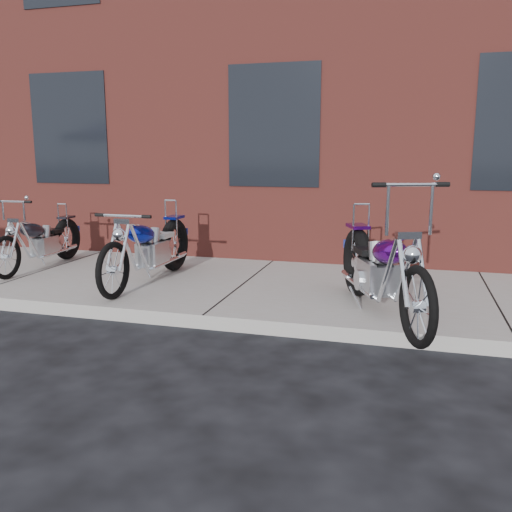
% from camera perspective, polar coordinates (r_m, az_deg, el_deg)
% --- Properties ---
extents(ground, '(120.00, 120.00, 0.00)m').
position_cam_1_polar(ground, '(5.71, -5.63, -7.68)').
color(ground, '#27282E').
rests_on(ground, ground).
extents(sidewalk, '(22.00, 3.00, 0.15)m').
position_cam_1_polar(sidewalk, '(7.05, -1.19, -3.41)').
color(sidewalk, '#A5A3A2').
rests_on(sidewalk, ground).
extents(building_brick, '(22.00, 10.00, 8.00)m').
position_cam_1_polar(building_brick, '(13.37, 7.45, 20.16)').
color(building_brick, maroon).
rests_on(building_brick, ground).
extents(chopper_purple, '(1.07, 2.36, 1.40)m').
position_cam_1_polar(chopper_purple, '(5.68, 13.01, -1.72)').
color(chopper_purple, black).
rests_on(chopper_purple, sidewalk).
extents(chopper_blue, '(0.57, 2.33, 1.01)m').
position_cam_1_polar(chopper_blue, '(7.12, -11.16, 0.58)').
color(chopper_blue, black).
rests_on(chopper_blue, sidewalk).
extents(chopper_third, '(0.50, 2.03, 1.03)m').
position_cam_1_polar(chopper_third, '(8.48, -21.68, 1.29)').
color(chopper_third, black).
rests_on(chopper_third, sidewalk).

